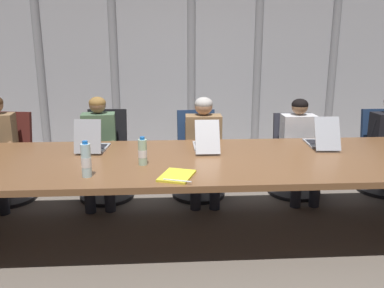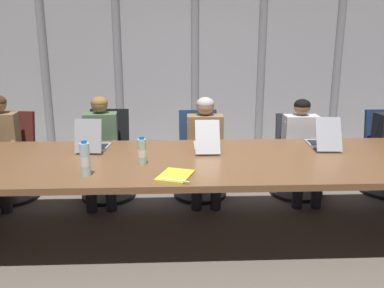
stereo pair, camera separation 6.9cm
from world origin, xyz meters
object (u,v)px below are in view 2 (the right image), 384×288
Objects in this scene: water_bottle_primary at (85,160)px; water_bottle_secondary at (142,152)px; person_left_mid at (101,145)px; laptop_left_mid at (93,144)px; person_right_mid at (302,144)px; spiral_notepad at (175,176)px; laptop_right_mid at (323,141)px; laptop_center at (206,143)px; office_chair_left_end at (11,167)px; office_chair_left_mid at (109,165)px; person_center at (205,143)px; office_chair_right_mid at (296,165)px; office_chair_center at (200,164)px.

water_bottle_primary is 0.48m from water_bottle_secondary.
person_left_mid is 4.18× the size of water_bottle_primary.
laptop_left_mid is 2.22m from person_right_mid.
laptop_right_mid is at bearing 49.45° from spiral_notepad.
person_right_mid reaches higher than laptop_right_mid.
office_chair_left_end is at bearing 71.31° from laptop_center.
office_chair_left_end is 1.08m from office_chair_left_mid.
laptop_center is at bearing 89.06° from spiral_notepad.
laptop_center reaches higher than water_bottle_secondary.
person_left_mid is at bearing 95.63° from water_bottle_primary.
person_center is 3.13× the size of spiral_notepad.
water_bottle_primary reaches higher than spiral_notepad.
laptop_left_mid is 0.84× the size of laptop_right_mid.
laptop_center is at bearing 56.91° from person_left_mid.
person_right_mid is (2.14, 0.56, -0.17)m from laptop_left_mid.
laptop_center is 0.59m from person_center.
office_chair_right_mid is 2.57m from water_bottle_primary.
laptop_left_mid is at bearing -1.52° from person_left_mid.
laptop_left_mid is 1.51× the size of water_bottle_primary.
laptop_left_mid is 0.74m from water_bottle_primary.
office_chair_right_mid is at bearing 35.58° from water_bottle_secondary.
laptop_center is 2.13× the size of water_bottle_secondary.
person_right_mid is at bearing 31.74° from water_bottle_secondary.
laptop_center is 0.53× the size of office_chair_center.
office_chair_left_end is at bearing 159.94° from spiral_notepad.
person_right_mid is 3.05× the size of spiral_notepad.
water_bottle_secondary is (-1.65, -1.02, 0.22)m from person_right_mid.
water_bottle_secondary is at bearing 129.67° from laptop_center.
laptop_center is 0.45× the size of person_right_mid.
office_chair_center is (1.03, 0.73, -0.44)m from laptop_left_mid.
laptop_center is 2.28m from office_chair_left_end.
spiral_notepad is (0.27, -0.32, -0.10)m from water_bottle_secondary.
office_chair_right_mid reaches higher than spiral_notepad.
person_center reaches higher than office_chair_left_end.
water_bottle_primary is at bearing -164.71° from spiral_notepad.
person_center is at bearing -79.75° from office_chair_right_mid.
water_bottle_secondary is (0.49, -0.46, 0.05)m from laptop_left_mid.
person_right_mid reaches higher than office_chair_center.
office_chair_left_end is 2.18m from person_center.
office_chair_left_mid is at bearing -96.50° from person_center.
water_bottle_primary is at bearing 127.76° from laptop_center.
person_left_mid is at bearing 9.02° from laptop_left_mid.
laptop_right_mid is 0.45× the size of person_right_mid.
laptop_left_mid is 1.15× the size of spiral_notepad.
laptop_left_mid reaches higher than spiral_notepad.
spiral_notepad is (0.79, -1.35, 0.10)m from person_left_mid.
water_bottle_primary is (-2.07, -0.76, 0.07)m from laptop_right_mid.
office_chair_left_end is 2.02m from water_bottle_secondary.
water_bottle_primary reaches higher than water_bottle_secondary.
office_chair_left_mid is 0.33m from person_left_mid.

